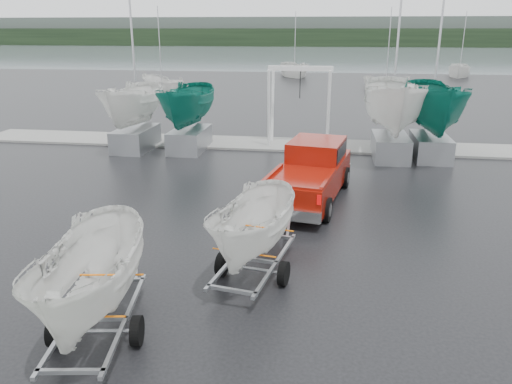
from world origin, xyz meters
The scene contains 17 objects.
ground_plane centered at (0.00, 0.00, 0.00)m, with size 120.00×120.00×0.00m, color black.
lake centered at (0.00, 100.00, -0.01)m, with size 300.00×300.00×0.00m, color gray.
dock centered at (0.00, 13.00, 0.05)m, with size 30.00×3.00×0.12m, color gray.
treeline centered at (0.00, 170.00, 3.00)m, with size 300.00×8.00×6.00m, color black.
far_hill centered at (0.00, 178.00, 5.00)m, with size 300.00×6.00×10.00m, color #4C5651.
pickup_truck centered at (3.66, 4.58, 1.04)m, with size 3.04×6.27×2.00m.
trailer_hitched centered at (2.54, -1.83, 2.57)m, with size 1.89×3.75×4.74m.
trailer_parked centered at (-0.14, -4.91, 2.75)m, with size 1.98×3.74×5.07m.
boat_hoist centered at (2.63, 13.00, 2.67)m, with size 3.30×2.18×4.12m.
keelboat_0 centered at (-5.58, 11.00, 3.54)m, with size 2.24×3.20×10.40m.
keelboat_1 centered at (-2.79, 11.20, 3.52)m, with size 2.24×3.20×7.04m.
keelboat_2 centered at (7.12, 11.00, 4.27)m, with size 2.68×3.20×10.86m.
keelboat_3 centered at (9.01, 11.30, 4.05)m, with size 2.54×3.20×10.72m.
moored_boat_0 centered at (-12.46, 35.44, 0.01)m, with size 3.38×3.37×11.14m.
moored_boat_1 centered at (-0.63, 53.09, 0.00)m, with size 3.76×3.81×11.94m.
moored_boat_2 centered at (9.81, 41.48, 0.01)m, with size 2.87×2.85×10.69m.
moored_boat_3 centered at (20.41, 55.91, 0.00)m, with size 3.28×3.33×11.55m.
Camera 1 is at (4.23, -12.95, 5.92)m, focal length 35.00 mm.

